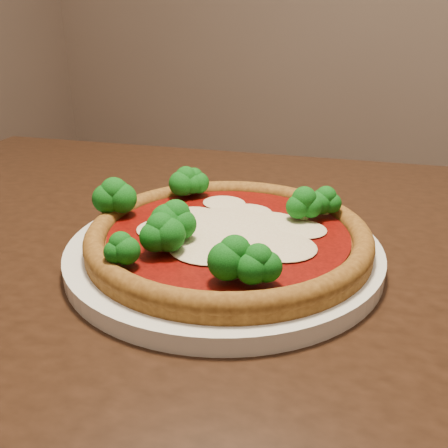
% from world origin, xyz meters
% --- Properties ---
extents(dining_table, '(1.24, 0.96, 0.75)m').
position_xyz_m(dining_table, '(-0.07, 0.10, 0.64)').
color(dining_table, black).
rests_on(dining_table, floor).
extents(plate, '(0.33, 0.33, 0.02)m').
position_xyz_m(plate, '(-0.05, 0.06, 0.76)').
color(plate, silver).
rests_on(plate, dining_table).
extents(pizza, '(0.30, 0.29, 0.06)m').
position_xyz_m(pizza, '(-0.05, 0.06, 0.78)').
color(pizza, brown).
rests_on(pizza, plate).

